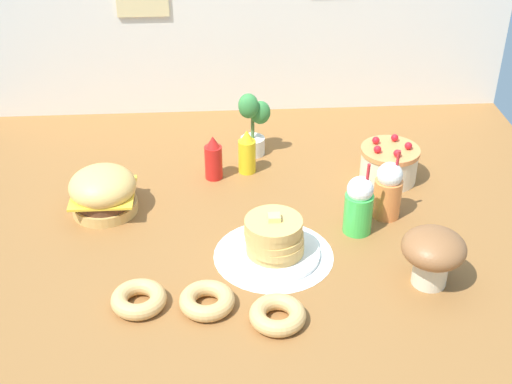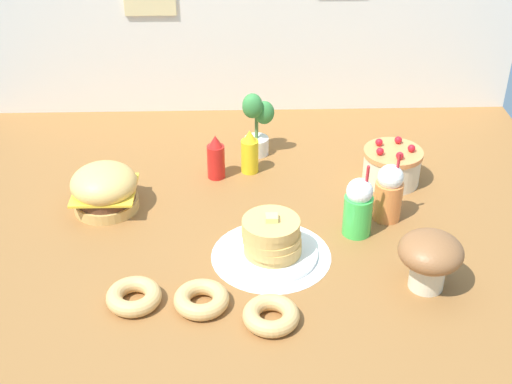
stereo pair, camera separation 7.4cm
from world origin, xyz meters
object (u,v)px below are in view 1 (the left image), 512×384
Objects in this scene: pancake_stack at (274,240)px; mustard_bottle at (247,153)px; donut_vanilla at (278,315)px; burger at (103,192)px; layer_cake at (389,163)px; potted_plant at (253,122)px; donut_chocolate at (207,300)px; cream_soda_cup at (359,205)px; orange_float_cup at (388,190)px; ketchup_bottle at (213,159)px; donut_pink_glaze at (139,299)px; mushroom_stool at (433,253)px.

mustard_bottle is at bearing 96.03° from pancake_stack.
mustard_bottle reaches higher than donut_vanilla.
layer_cake is at bearing 8.24° from burger.
donut_vanilla is 0.61× the size of potted_plant.
layer_cake reaches higher than donut_chocolate.
mustard_bottle is (-0.06, 0.58, 0.02)m from pancake_stack.
burger reaches higher than pancake_stack.
potted_plant is at bearing 90.68° from donut_vanilla.
layer_cake is at bearing 61.41° from cream_soda_cup.
donut_vanilla is (-0.45, -0.55, -0.08)m from orange_float_cup.
layer_cake is at bearing 57.27° from donut_vanilla.
mustard_bottle is 0.61m from orange_float_cup.
mustard_bottle is 0.90m from donut_vanilla.
donut_pink_glaze is at bearing -107.65° from ketchup_bottle.
pancake_stack is 1.70× the size of mustard_bottle.
mushroom_stool reaches higher than mustard_bottle.
cream_soda_cup is at bearing -118.59° from layer_cake.
cream_soda_cup is at bearing 22.79° from pancake_stack.
layer_cake is at bearing -24.88° from potted_plant.
orange_float_cup is at bearing -5.31° from burger.
mushroom_stool is at bearing -19.47° from pancake_stack.
pancake_stack is 1.83× the size of donut_vanilla.
burger is at bearing -154.69° from mustard_bottle.
mushroom_stool is at bearing -59.97° from potted_plant.
orange_float_cup reaches higher than burger.
donut_chocolate is 0.85× the size of mushroom_stool.
pancake_stack is 0.58m from mustard_bottle.
donut_chocolate is 0.23m from donut_vanilla.
donut_vanilla is at bearing -13.16° from donut_pink_glaze.
donut_vanilla is at bearing -129.57° from orange_float_cup.
mustard_bottle is (0.55, 0.26, 0.00)m from burger.
layer_cake is 1.13× the size of mushroom_stool.
mustard_bottle is 0.58m from cream_soda_cup.
mustard_bottle is at bearing 129.78° from cream_soda_cup.
potted_plant is 1.39× the size of mushroom_stool.
donut_pink_glaze is at bearing 174.58° from donut_chocolate.
orange_float_cup is 0.68m from potted_plant.
orange_float_cup is (0.43, 0.22, 0.04)m from pancake_stack.
layer_cake is at bearing -9.89° from mustard_bottle.
donut_pink_glaze is at bearing -152.70° from pancake_stack.
pancake_stack is 1.11× the size of potted_plant.
pancake_stack is 0.50m from donut_pink_glaze.
potted_plant is (-0.34, 0.59, 0.04)m from cream_soda_cup.
pancake_stack is 1.70× the size of ketchup_bottle.
mustard_bottle is 1.08× the size of donut_chocolate.
potted_plant is at bearing 92.32° from pancake_stack.
ketchup_bottle is at bearing 141.36° from cream_soda_cup.
cream_soda_cup is 0.83m from donut_pink_glaze.
potted_plant reaches higher than pancake_stack.
donut_vanilla is (0.59, -0.64, -0.06)m from burger.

